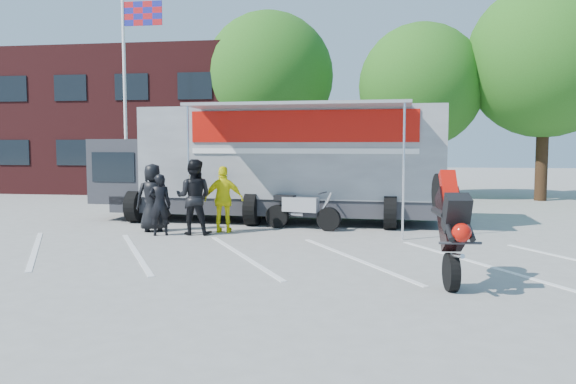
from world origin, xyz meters
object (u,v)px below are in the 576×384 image
(spectator_leather_a, at_px, (153,198))
(spectator_leather_b, at_px, (160,205))
(tree_left, at_px, (269,77))
(spectator_hivis, at_px, (224,199))
(tree_mid, at_px, (421,86))
(spectator_leather_c, at_px, (194,197))
(parked_motorcycle, at_px, (302,230))
(flagpole, at_px, (131,74))
(transporter_truck, at_px, (277,221))
(stunt_bike_rider, at_px, (441,281))
(tree_right, at_px, (545,60))

(spectator_leather_a, bearing_deg, spectator_leather_b, 103.52)
(tree_left, height_order, spectator_hivis, tree_left)
(tree_mid, distance_m, spectator_leather_c, 13.81)
(tree_left, distance_m, spectator_leather_a, 12.97)
(tree_mid, height_order, parked_motorcycle, tree_mid)
(flagpole, distance_m, transporter_truck, 8.79)
(stunt_bike_rider, relative_size, spectator_leather_b, 1.30)
(transporter_truck, bearing_deg, spectator_leather_a, -137.45)
(tree_right, height_order, stunt_bike_rider, tree_right)
(spectator_leather_a, bearing_deg, parked_motorcycle, 171.83)
(spectator_hivis, bearing_deg, transporter_truck, -118.66)
(tree_left, xyz_separation_m, stunt_bike_rider, (6.14, -16.66, -5.57))
(spectator_leather_c, height_order, spectator_hivis, spectator_leather_c)
(tree_mid, height_order, spectator_leather_b, tree_mid)
(transporter_truck, height_order, spectator_hivis, spectator_hivis)
(transporter_truck, bearing_deg, spectator_leather_b, -126.50)
(transporter_truck, height_order, spectator_leather_c, spectator_leather_c)
(flagpole, xyz_separation_m, transporter_truck, (6.25, -3.55, -5.05))
(stunt_bike_rider, height_order, spectator_hivis, spectator_hivis)
(spectator_leather_a, height_order, spectator_leather_c, spectator_leather_c)
(tree_left, distance_m, spectator_hivis, 12.88)
(parked_motorcycle, bearing_deg, spectator_hivis, 125.41)
(tree_mid, relative_size, spectator_leather_c, 3.87)
(parked_motorcycle, height_order, spectator_leather_c, spectator_leather_c)
(flagpole, relative_size, spectator_leather_a, 4.31)
(tree_left, xyz_separation_m, parked_motorcycle, (3.02, -11.15, -5.57))
(tree_left, bearing_deg, spectator_leather_a, -94.60)
(flagpole, distance_m, tree_left, 7.37)
(transporter_truck, xyz_separation_m, parked_motorcycle, (1.01, -1.60, 0.00))
(flagpole, height_order, spectator_leather_b, flagpole)
(tree_mid, relative_size, tree_right, 0.84)
(spectator_leather_c, bearing_deg, spectator_leather_a, -18.17)
(tree_right, relative_size, spectator_leather_a, 4.92)
(tree_right, height_order, spectator_leather_b, tree_right)
(parked_motorcycle, bearing_deg, spectator_leather_c, 128.46)
(tree_left, height_order, tree_mid, tree_left)
(transporter_truck, bearing_deg, flagpole, 152.78)
(stunt_bike_rider, bearing_deg, transporter_truck, 113.53)
(tree_mid, height_order, stunt_bike_rider, tree_mid)
(flagpole, distance_m, spectator_leather_c, 8.85)
(tree_mid, xyz_separation_m, spectator_hivis, (-6.01, -10.97, -4.05))
(stunt_bike_rider, height_order, spectator_leather_b, spectator_leather_b)
(stunt_bike_rider, distance_m, spectator_leather_c, 7.29)
(spectator_leather_b, bearing_deg, tree_right, -158.64)
(spectator_leather_a, xyz_separation_m, spectator_hivis, (1.96, 0.11, -0.03))
(transporter_truck, xyz_separation_m, spectator_leather_b, (-2.54, -3.15, 0.81))
(flagpole, relative_size, spectator_leather_c, 4.03)
(flagpole, height_order, spectator_leather_a, flagpole)
(spectator_leather_c, bearing_deg, tree_mid, -123.41)
(transporter_truck, distance_m, spectator_leather_a, 4.01)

